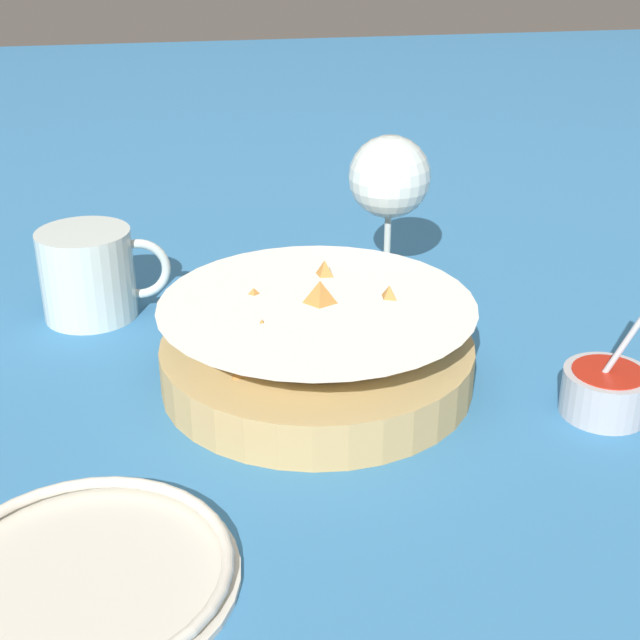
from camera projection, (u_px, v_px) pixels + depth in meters
name	position (u px, v px, depth m)	size (l,w,h in m)	color
ground_plane	(324.00, 402.00, 0.75)	(4.00, 4.00, 0.00)	teal
food_basket	(319.00, 346.00, 0.76)	(0.27, 0.27, 0.10)	tan
sauce_cup	(606.00, 390.00, 0.72)	(0.08, 0.07, 0.12)	#B7B7BC
wine_glass	(389.00, 182.00, 0.90)	(0.08, 0.08, 0.17)	silver
beer_mug	(89.00, 277.00, 0.88)	(0.13, 0.09, 0.09)	silver
side_plate	(83.00, 573.00, 0.55)	(0.19, 0.19, 0.01)	silver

